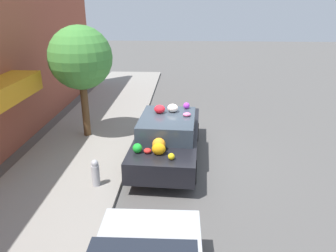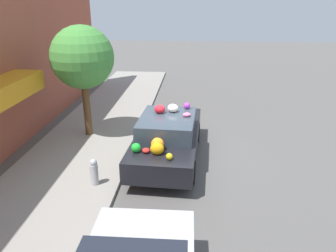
# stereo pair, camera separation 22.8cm
# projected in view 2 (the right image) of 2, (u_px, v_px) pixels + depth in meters

# --- Properties ---
(ground_plane) EXTENTS (60.00, 60.00, 0.00)m
(ground_plane) POSITION_uv_depth(u_px,v_px,m) (168.00, 158.00, 9.86)
(ground_plane) COLOR #565451
(sidewalk_curb) EXTENTS (24.00, 3.20, 0.10)m
(sidewalk_curb) POSITION_uv_depth(u_px,v_px,m) (80.00, 153.00, 10.04)
(sidewalk_curb) COLOR gray
(sidewalk_curb) RESTS_ON ground
(street_tree) EXTENTS (2.02, 2.02, 3.65)m
(street_tree) POSITION_uv_depth(u_px,v_px,m) (82.00, 58.00, 10.41)
(street_tree) COLOR brown
(street_tree) RESTS_ON sidewalk_curb
(fire_hydrant) EXTENTS (0.20, 0.20, 0.70)m
(fire_hydrant) POSITION_uv_depth(u_px,v_px,m) (94.00, 172.00, 8.13)
(fire_hydrant) COLOR #B2B2B7
(fire_hydrant) RESTS_ON sidewalk_curb
(art_car) EXTENTS (4.50, 1.95, 1.61)m
(art_car) POSITION_uv_depth(u_px,v_px,m) (168.00, 136.00, 9.54)
(art_car) COLOR black
(art_car) RESTS_ON ground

